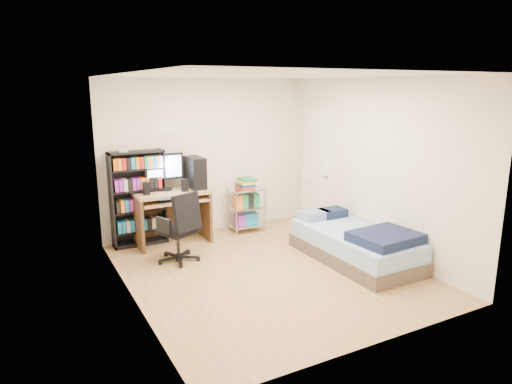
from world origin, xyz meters
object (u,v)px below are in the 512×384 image
media_shelf (138,197)px  computer_desk (177,195)px  office_chair (180,240)px  bed (356,244)px

media_shelf → computer_desk: size_ratio=1.08×
office_chair → bed: office_chair is taller
media_shelf → computer_desk: bearing=-12.0°
office_chair → media_shelf: bearing=84.8°
media_shelf → computer_desk: 0.58m
computer_desk → office_chair: bearing=-106.8°
media_shelf → computer_desk: media_shelf is taller
computer_desk → office_chair: (-0.26, -0.85, -0.43)m
office_chair → bed: 2.43m
office_chair → bed: (2.16, -1.12, -0.07)m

